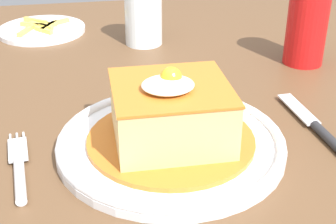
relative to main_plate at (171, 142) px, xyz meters
The scene contains 8 objects.
dining_table 0.21m from the main_plate, 113.59° to the left, with size 1.48×1.01×0.77m.
main_plate is the anchor object (origin of this frame).
sandwich_meal 0.04m from the main_plate, 118.69° to the right, with size 0.20×0.20×0.10m.
fork 0.18m from the main_plate, behind, with size 0.03×0.14×0.01m.
knife 0.19m from the main_plate, ahead, with size 0.03×0.17×0.01m.
soda_can 0.36m from the main_plate, 40.47° to the left, with size 0.07×0.07×0.12m.
drinking_glass 0.37m from the main_plate, 87.52° to the left, with size 0.07×0.07×0.10m.
side_plate_fries 0.50m from the main_plate, 110.53° to the left, with size 0.17×0.17×0.02m.
Camera 1 is at (-0.02, -0.66, 1.10)m, focal length 52.45 mm.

